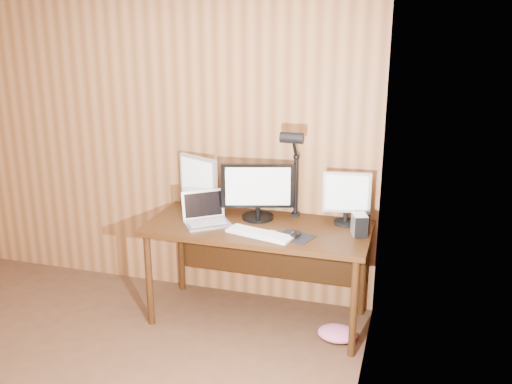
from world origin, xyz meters
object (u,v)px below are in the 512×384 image
at_px(monitor_right, 346,197).
at_px(phone, 271,233).
at_px(speaker, 366,222).
at_px(monitor_center, 258,190).
at_px(hard_drive, 359,225).
at_px(monitor_left, 198,182).
at_px(desk, 261,238).
at_px(laptop, 206,215).
at_px(mouse, 295,234).
at_px(desk_lamp, 294,162).
at_px(keyboard, 259,234).

height_order(monitor_right, phone, monitor_right).
xyz_separation_m(phone, speaker, (0.62, 0.24, 0.06)).
xyz_separation_m(monitor_center, hard_drive, (0.76, -0.12, -0.14)).
relative_size(monitor_left, speaker, 3.18).
distance_m(desk, monitor_right, 0.70).
distance_m(laptop, speaker, 1.15).
distance_m(monitor_right, mouse, 0.49).
xyz_separation_m(desk, speaker, (0.75, 0.03, 0.19)).
relative_size(desk, monitor_left, 3.77).
relative_size(laptop, hard_drive, 2.50).
bearing_deg(speaker, monitor_right, 145.33).
bearing_deg(mouse, phone, -169.28).
distance_m(speaker, desk_lamp, 0.66).
distance_m(laptop, desk_lamp, 0.75).
relative_size(monitor_left, phone, 4.17).
relative_size(laptop, desk_lamp, 0.56).
xyz_separation_m(speaker, desk_lamp, (-0.54, 0.08, 0.37)).
xyz_separation_m(monitor_center, keyboard, (0.10, -0.32, -0.21)).
bearing_deg(phone, desk, 125.70).
height_order(monitor_center, desk_lamp, desk_lamp).
xyz_separation_m(keyboard, phone, (0.07, 0.04, -0.00)).
xyz_separation_m(mouse, hard_drive, (0.41, 0.16, 0.05)).
relative_size(monitor_right, laptop, 0.98).
bearing_deg(laptop, desk, -19.67).
xyz_separation_m(keyboard, speaker, (0.69, 0.28, 0.06)).
relative_size(keyboard, phone, 4.82).
bearing_deg(monitor_right, desk, -175.21).
bearing_deg(speaker, hard_drive, -114.36).
relative_size(monitor_right, keyboard, 0.79).
height_order(desk, phone, phone).
bearing_deg(keyboard, desk_lamp, 81.86).
height_order(desk, monitor_right, monitor_right).
relative_size(hard_drive, phone, 1.55).
distance_m(keyboard, desk_lamp, 0.58).
bearing_deg(desk, monitor_center, 120.04).
height_order(mouse, phone, mouse).
relative_size(monitor_left, laptop, 1.07).
height_order(monitor_right, mouse, monitor_right).
distance_m(desk, laptop, 0.44).
relative_size(desk, laptop, 4.04).
height_order(monitor_left, monitor_right, monitor_left).
distance_m(phone, desk_lamp, 0.55).
height_order(desk, desk_lamp, desk_lamp).
height_order(mouse, desk_lamp, desk_lamp).
xyz_separation_m(laptop, phone, (0.52, -0.09, -0.05)).
xyz_separation_m(mouse, speaker, (0.45, 0.24, 0.04)).
distance_m(monitor_right, phone, 0.61).
height_order(monitor_center, speaker, monitor_center).
bearing_deg(monitor_center, desk, -76.17).
bearing_deg(monitor_left, monitor_center, 18.32).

